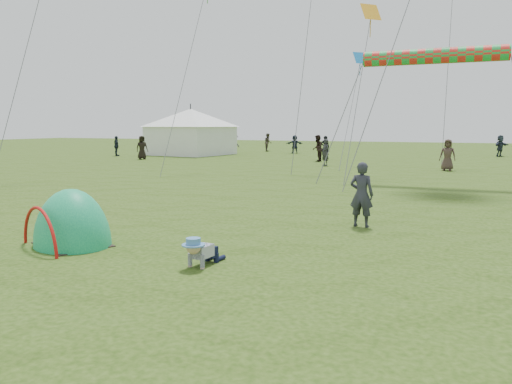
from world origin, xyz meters
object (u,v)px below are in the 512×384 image
at_px(event_marquee, 191,130).
at_px(popup_tent, 73,245).
at_px(standing_adult, 362,195).
at_px(crawling_toddler, 201,251).

bearing_deg(event_marquee, popup_tent, -56.16).
relative_size(popup_tent, standing_adult, 1.47).
relative_size(crawling_toddler, event_marquee, 0.12).
bearing_deg(crawling_toddler, popup_tent, -179.05).
distance_m(crawling_toddler, standing_adult, 4.93).
distance_m(crawling_toddler, event_marquee, 33.93).
bearing_deg(standing_adult, crawling_toddler, 71.72).
height_order(crawling_toddler, standing_adult, standing_adult).
xyz_separation_m(popup_tent, standing_adult, (5.11, 4.16, 0.79)).
height_order(popup_tent, event_marquee, event_marquee).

